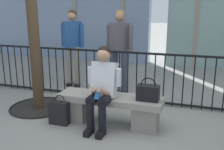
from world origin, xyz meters
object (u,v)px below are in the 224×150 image
object	(u,v)px
stone_bench	(110,107)
shopping_bag	(59,113)
bystander_at_railing	(120,46)
handbag_on_bench	(148,92)
bystander_further_back	(73,42)
seated_person_with_phone	(102,85)

from	to	relation	value
stone_bench	shopping_bag	world-z (taller)	shopping_bag
stone_bench	bystander_at_railing	bearing A→B (deg)	101.59
handbag_on_bench	bystander_further_back	xyz separation A→B (m)	(-2.03, 1.67, 0.43)
stone_bench	bystander_further_back	world-z (taller)	bystander_further_back
stone_bench	bystander_further_back	xyz separation A→B (m)	(-1.45, 1.66, 0.73)
stone_bench	handbag_on_bench	size ratio (longest dim) A/B	4.75
seated_person_with_phone	handbag_on_bench	distance (m)	0.67
stone_bench	shopping_bag	distance (m)	0.78
stone_bench	handbag_on_bench	bearing A→B (deg)	-0.99
shopping_bag	bystander_at_railing	bearing A→B (deg)	76.45
shopping_bag	bystander_further_back	distance (m)	2.22
bystander_at_railing	bystander_further_back	xyz separation A→B (m)	(-1.15, 0.17, 0.00)
bystander_at_railing	stone_bench	bearing A→B (deg)	-78.41
bystander_at_railing	seated_person_with_phone	bearing A→B (deg)	-81.84
bystander_further_back	handbag_on_bench	bearing A→B (deg)	-39.43
stone_bench	bystander_further_back	distance (m)	2.32
handbag_on_bench	shopping_bag	xyz separation A→B (m)	(-1.31, -0.26, -0.38)
seated_person_with_phone	bystander_at_railing	bearing A→B (deg)	98.16
stone_bench	handbag_on_bench	xyz separation A→B (m)	(0.58, -0.01, 0.30)
seated_person_with_phone	bystander_further_back	world-z (taller)	bystander_further_back
seated_person_with_phone	bystander_at_railing	size ratio (longest dim) A/B	0.71
bystander_further_back	seated_person_with_phone	bearing A→B (deg)	-52.40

